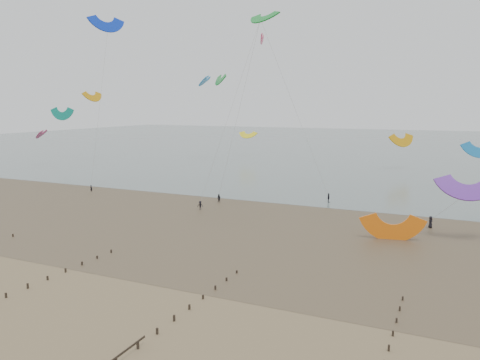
{
  "coord_description": "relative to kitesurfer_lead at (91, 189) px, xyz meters",
  "views": [
    {
      "loc": [
        25.53,
        -34.17,
        18.97
      ],
      "look_at": [
        -2.91,
        28.0,
        8.0
      ],
      "focal_mm": 35.0,
      "sensor_mm": 36.0,
      "label": 1
    }
  ],
  "objects": [
    {
      "name": "kites_airborne",
      "position": [
        30.25,
        44.32,
        21.6
      ],
      "size": [
        224.17,
        129.43,
        43.88
      ],
      "color": "#0C30D0",
      "rests_on": "ground"
    },
    {
      "name": "grounded_kite",
      "position": [
        64.96,
        -10.9,
        -0.79
      ],
      "size": [
        8.58,
        7.27,
        4.17
      ],
      "primitive_type": null,
      "rotation": [
        1.54,
        0.0,
        0.19
      ],
      "color": "orange",
      "rests_on": "ground"
    },
    {
      "name": "sea_and_shore",
      "position": [
        42.46,
        -10.01,
        -0.78
      ],
      "size": [
        500.0,
        665.0,
        0.03
      ],
      "color": "#475654",
      "rests_on": "ground"
    },
    {
      "name": "kitesurfer_lead",
      "position": [
        0.0,
        0.0,
        0.0
      ],
      "size": [
        0.59,
        0.4,
        1.58
      ],
      "primitive_type": "imported",
      "rotation": [
        0.0,
        0.0,
        3.1
      ],
      "color": "black",
      "rests_on": "ground"
    },
    {
      "name": "ground",
      "position": [
        46.54,
        -44.41,
        -0.79
      ],
      "size": [
        500.0,
        500.0,
        0.0
      ],
      "primitive_type": "plane",
      "color": "brown",
      "rests_on": "ground"
    },
    {
      "name": "kitesurfers",
      "position": [
        66.65,
        3.35,
        0.07
      ],
      "size": [
        97.62,
        21.43,
        1.88
      ],
      "color": "black",
      "rests_on": "ground"
    }
  ]
}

